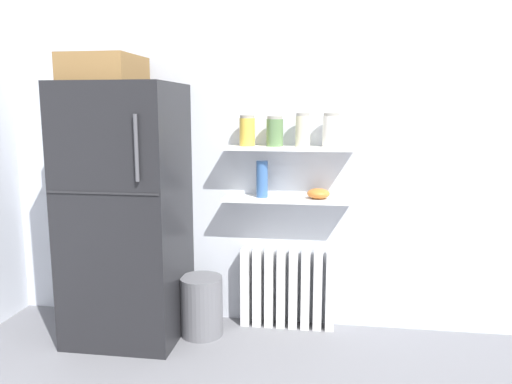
% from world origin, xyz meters
% --- Properties ---
extents(back_wall, '(7.04, 0.10, 2.60)m').
position_xyz_m(back_wall, '(0.00, 2.05, 1.30)').
color(back_wall, silver).
rests_on(back_wall, ground_plane).
extents(refrigerator, '(0.74, 0.73, 1.93)m').
position_xyz_m(refrigerator, '(-1.18, 1.65, 0.91)').
color(refrigerator, black).
rests_on(refrigerator, ground_plane).
extents(radiator, '(0.68, 0.12, 0.57)m').
position_xyz_m(radiator, '(-0.09, 1.92, 0.29)').
color(radiator, white).
rests_on(radiator, ground_plane).
extents(wall_shelf_lower, '(0.91, 0.22, 0.02)m').
position_xyz_m(wall_shelf_lower, '(-0.09, 1.89, 0.95)').
color(wall_shelf_lower, white).
extents(wall_shelf_upper, '(0.91, 0.22, 0.02)m').
position_xyz_m(wall_shelf_upper, '(-0.09, 1.89, 1.31)').
color(wall_shelf_upper, white).
extents(storage_jar_0, '(0.11, 0.11, 0.21)m').
position_xyz_m(storage_jar_0, '(-0.37, 1.89, 1.43)').
color(storage_jar_0, yellow).
rests_on(storage_jar_0, wall_shelf_upper).
extents(storage_jar_1, '(0.12, 0.12, 0.21)m').
position_xyz_m(storage_jar_1, '(-0.18, 1.89, 1.43)').
color(storage_jar_1, '#5B7F4C').
rests_on(storage_jar_1, wall_shelf_upper).
extents(storage_jar_2, '(0.10, 0.10, 0.23)m').
position_xyz_m(storage_jar_2, '(0.01, 1.89, 1.44)').
color(storage_jar_2, beige).
rests_on(storage_jar_2, wall_shelf_upper).
extents(storage_jar_3, '(0.12, 0.12, 0.23)m').
position_xyz_m(storage_jar_3, '(0.20, 1.89, 1.44)').
color(storage_jar_3, silver).
rests_on(storage_jar_3, wall_shelf_upper).
extents(vase, '(0.08, 0.08, 0.26)m').
position_xyz_m(vase, '(-0.27, 1.89, 1.09)').
color(vase, '#38609E').
rests_on(vase, wall_shelf_lower).
extents(shelf_bowl, '(0.16, 0.16, 0.07)m').
position_xyz_m(shelf_bowl, '(0.12, 1.89, 1.00)').
color(shelf_bowl, orange).
rests_on(shelf_bowl, wall_shelf_lower).
extents(trash_bin, '(0.30, 0.30, 0.42)m').
position_xyz_m(trash_bin, '(-0.67, 1.70, 0.21)').
color(trash_bin, slate).
rests_on(trash_bin, ground_plane).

